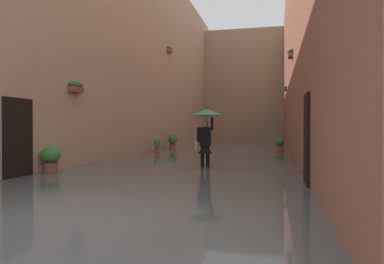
{
  "coord_description": "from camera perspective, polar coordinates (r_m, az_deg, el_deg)",
  "views": [
    {
      "loc": [
        -2.97,
        4.76,
        1.41
      ],
      "look_at": [
        -0.27,
        -6.85,
        1.27
      ],
      "focal_mm": 33.69,
      "sensor_mm": 36.0,
      "label": 1
    }
  ],
  "objects": [
    {
      "name": "potted_plant_far_right",
      "position": [
        21.97,
        -3.1,
        -1.46
      ],
      "size": [
        0.56,
        0.56,
        1.04
      ],
      "color": "brown",
      "rests_on": "ground_plane"
    },
    {
      "name": "ground_plane",
      "position": [
        19.59,
        4.35,
        -3.44
      ],
      "size": [
        72.79,
        72.79,
        0.0
      ],
      "primitive_type": "plane",
      "color": "slate"
    },
    {
      "name": "building_facade_right",
      "position": [
        21.19,
        -8.32,
        12.51
      ],
      "size": [
        2.04,
        33.11,
        11.51
      ],
      "color": "tan",
      "rests_on": "ground_plane"
    },
    {
      "name": "building_facade_left",
      "position": [
        19.86,
        17.96,
        13.27
      ],
      "size": [
        2.04,
        33.11,
        11.49
      ],
      "color": "#935642",
      "rests_on": "ground_plane"
    },
    {
      "name": "flood_water",
      "position": [
        19.59,
        4.35,
        -3.28
      ],
      "size": [
        8.19,
        35.11,
        0.11
      ],
      "primitive_type": "cube",
      "color": "#515B60",
      "rests_on": "ground_plane"
    },
    {
      "name": "potted_plant_mid_right",
      "position": [
        11.31,
        -21.47,
        -3.98
      ],
      "size": [
        0.57,
        0.57,
        0.85
      ],
      "color": "brown",
      "rests_on": "ground_plane"
    },
    {
      "name": "potted_plant_near_left",
      "position": [
        20.82,
        13.7,
        -2.01
      ],
      "size": [
        0.47,
        0.47,
        0.83
      ],
      "color": "brown",
      "rests_on": "ground_plane"
    },
    {
      "name": "building_facade_far",
      "position": [
        35.12,
        8.22,
        7.11
      ],
      "size": [
        10.99,
        1.8,
        10.67
      ],
      "primitive_type": "cube",
      "color": "gray",
      "rests_on": "ground_plane"
    },
    {
      "name": "person_wading",
      "position": [
        12.02,
        2.24,
        1.2
      ],
      "size": [
        1.12,
        1.12,
        2.11
      ],
      "color": "#4C4233",
      "rests_on": "ground_plane"
    },
    {
      "name": "potted_plant_near_right",
      "position": [
        19.38,
        -5.55,
        -2.03
      ],
      "size": [
        0.37,
        0.37,
        0.89
      ],
      "color": "#9E563D",
      "rests_on": "ground_plane"
    }
  ]
}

